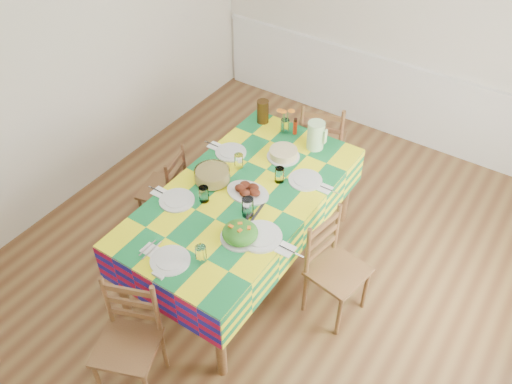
# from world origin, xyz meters

# --- Properties ---
(room) EXTENTS (4.58, 5.08, 2.78)m
(room) POSITION_xyz_m (0.00, 0.00, 1.35)
(room) COLOR brown
(room) RESTS_ON ground
(wainscot) EXTENTS (4.41, 0.06, 0.92)m
(wainscot) POSITION_xyz_m (0.00, 2.48, 0.49)
(wainscot) COLOR white
(wainscot) RESTS_ON room
(dining_table) EXTENTS (1.17, 2.17, 0.84)m
(dining_table) POSITION_xyz_m (-0.27, -0.12, 0.75)
(dining_table) COLOR brown
(dining_table) RESTS_ON room
(setting_near_head) EXTENTS (0.47, 0.31, 0.14)m
(setting_near_head) POSITION_xyz_m (-0.22, -0.95, 0.87)
(setting_near_head) COLOR silver
(setting_near_head) RESTS_ON dining_table
(setting_left_near) EXTENTS (0.52, 0.31, 0.14)m
(setting_left_near) POSITION_xyz_m (-0.59, -0.44, 0.87)
(setting_left_near) COLOR silver
(setting_left_near) RESTS_ON dining_table
(setting_left_far) EXTENTS (0.50, 0.30, 0.13)m
(setting_left_far) POSITION_xyz_m (-0.60, 0.21, 0.87)
(setting_left_far) COLOR silver
(setting_left_far) RESTS_ON dining_table
(setting_right_near) EXTENTS (0.63, 0.36, 0.16)m
(setting_right_near) POSITION_xyz_m (0.05, -0.39, 0.88)
(setting_right_near) COLOR silver
(setting_right_near) RESTS_ON dining_table
(setting_right_far) EXTENTS (0.53, 0.31, 0.14)m
(setting_right_far) POSITION_xyz_m (0.02, 0.25, 0.87)
(setting_right_far) COLOR silver
(setting_right_far) RESTS_ON dining_table
(meat_platter) EXTENTS (0.37, 0.26, 0.07)m
(meat_platter) POSITION_xyz_m (-0.23, -0.10, 0.87)
(meat_platter) COLOR silver
(meat_platter) RESTS_ON dining_table
(salad_platter) EXTENTS (0.30, 0.30, 0.13)m
(salad_platter) POSITION_xyz_m (0.00, -0.53, 0.89)
(salad_platter) COLOR silver
(salad_platter) RESTS_ON dining_table
(pasta_bowl) EXTENTS (0.30, 0.30, 0.11)m
(pasta_bowl) POSITION_xyz_m (-0.56, -0.13, 0.90)
(pasta_bowl) COLOR white
(pasta_bowl) RESTS_ON dining_table
(cake) EXTENTS (0.29, 0.29, 0.08)m
(cake) POSITION_xyz_m (-0.24, 0.47, 0.88)
(cake) COLOR silver
(cake) RESTS_ON dining_table
(serving_utensils) EXTENTS (0.16, 0.35, 0.01)m
(serving_utensils) POSITION_xyz_m (-0.07, -0.25, 0.85)
(serving_utensils) COLOR black
(serving_utensils) RESTS_ON dining_table
(flower_vase) EXTENTS (0.16, 0.14, 0.26)m
(flower_vase) POSITION_xyz_m (-0.42, 0.79, 0.95)
(flower_vase) COLOR white
(flower_vase) RESTS_ON dining_table
(hot_sauce) EXTENTS (0.04, 0.04, 0.16)m
(hot_sauce) POSITION_xyz_m (-0.33, 0.82, 0.93)
(hot_sauce) COLOR #AD250D
(hot_sauce) RESTS_ON dining_table
(green_pitcher) EXTENTS (0.15, 0.15, 0.26)m
(green_pitcher) POSITION_xyz_m (-0.08, 0.74, 0.97)
(green_pitcher) COLOR #BBEFA8
(green_pitcher) RESTS_ON dining_table
(tea_pitcher) EXTENTS (0.11, 0.11, 0.22)m
(tea_pitcher) POSITION_xyz_m (-0.68, 0.82, 0.96)
(tea_pitcher) COLOR #321F0B
(tea_pitcher) RESTS_ON dining_table
(name_card) EXTENTS (0.09, 0.03, 0.02)m
(name_card) POSITION_xyz_m (-0.26, -1.15, 0.85)
(name_card) COLOR silver
(name_card) RESTS_ON dining_table
(chair_near) EXTENTS (0.54, 0.53, 0.96)m
(chair_near) POSITION_xyz_m (-0.28, -1.49, 0.47)
(chair_near) COLOR brown
(chair_near) RESTS_ON room
(chair_far) EXTENTS (0.56, 0.55, 1.01)m
(chair_far) POSITION_xyz_m (-0.25, 1.25, 0.50)
(chair_far) COLOR brown
(chair_far) RESTS_ON room
(chair_left) EXTENTS (0.46, 0.47, 0.88)m
(chair_left) POSITION_xyz_m (-1.14, -0.11, 0.44)
(chair_left) COLOR brown
(chair_left) RESTS_ON room
(chair_right) EXTENTS (0.47, 0.48, 0.95)m
(chair_right) POSITION_xyz_m (0.60, -0.11, 0.47)
(chair_right) COLOR brown
(chair_right) RESTS_ON room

